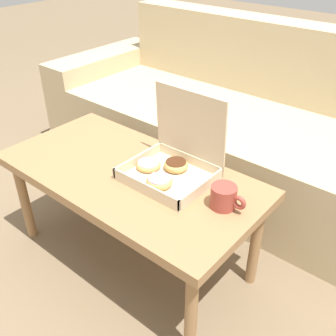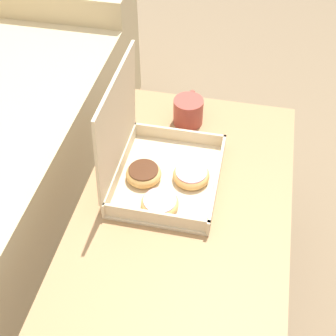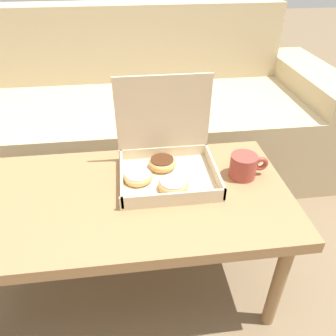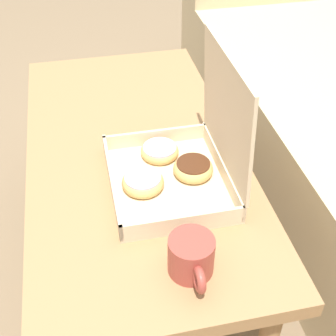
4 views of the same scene
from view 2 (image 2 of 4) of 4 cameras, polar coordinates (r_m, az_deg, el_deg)
ground_plane at (r=1.60m, az=-1.56°, el=-17.13°), size 12.00×12.00×0.00m
coffee_table at (r=1.23m, az=1.28°, el=-8.74°), size 1.10×0.56×0.47m
pastry_box at (r=1.25m, az=-1.53°, el=0.13°), size 0.33×0.28×0.33m
coffee_mug at (r=1.46m, az=2.51°, el=7.01°), size 0.13×0.09×0.08m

